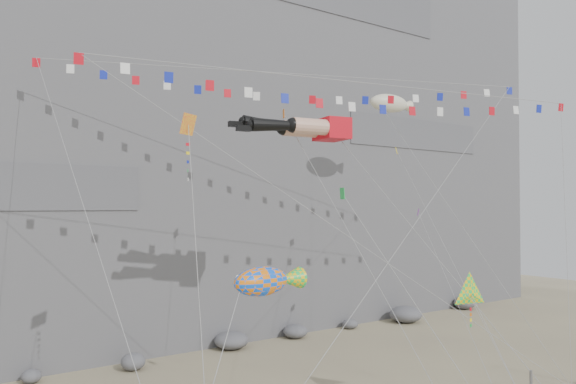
{
  "coord_description": "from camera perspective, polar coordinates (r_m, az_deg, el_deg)",
  "views": [
    {
      "loc": [
        -21.37,
        -20.06,
        10.8
      ],
      "look_at": [
        -0.49,
        9.0,
        11.68
      ],
      "focal_mm": 35.0,
      "sensor_mm": 36.0,
      "label": 1
    }
  ],
  "objects": [
    {
      "name": "fish_windsock",
      "position": [
        23.97,
        -2.73,
        -9.09
      ],
      "size": [
        8.7,
        5.64,
        11.15
      ],
      "color": "orange",
      "rests_on": "ground"
    },
    {
      "name": "small_kite_d",
      "position": [
        40.39,
        11.22,
        3.62
      ],
      "size": [
        4.94,
        13.68,
        20.13
      ],
      "color": "yellow",
      "rests_on": "ground"
    },
    {
      "name": "flag_banner_upper",
      "position": [
        38.21,
        1.08,
        11.86
      ],
      "size": [
        30.29,
        19.45,
        27.72
      ],
      "color": "red",
      "rests_on": "ground"
    },
    {
      "name": "small_kite_c",
      "position": [
        27.13,
        5.73,
        -0.45
      ],
      "size": [
        3.11,
        9.0,
        14.29
      ],
      "color": "green",
      "rests_on": "ground"
    },
    {
      "name": "delta_kite",
      "position": [
        29.73,
        18.11,
        -9.79
      ],
      "size": [
        2.21,
        5.26,
        8.3
      ],
      "color": "yellow",
      "rests_on": "ground"
    },
    {
      "name": "cliff",
      "position": [
        58.04,
        -13.3,
        12.78
      ],
      "size": [
        80.0,
        28.0,
        50.0
      ],
      "primitive_type": "cube",
      "color": "slate",
      "rests_on": "ground"
    },
    {
      "name": "talus_boulders",
      "position": [
        43.97,
        -5.77,
        -14.82
      ],
      "size": [
        60.0,
        3.0,
        1.2
      ],
      "primitive_type": null,
      "color": "slate",
      "rests_on": "ground"
    },
    {
      "name": "flag_banner_lower",
      "position": [
        33.84,
        8.11,
        10.86
      ],
      "size": [
        31.24,
        9.95,
        21.62
      ],
      "color": "red",
      "rests_on": "ground"
    },
    {
      "name": "harlequin_kite",
      "position": [
        24.98,
        -10.09,
        6.68
      ],
      "size": [
        2.89,
        6.92,
        15.65
      ],
      "color": "red",
      "rests_on": "ground"
    },
    {
      "name": "small_kite_b",
      "position": [
        39.51,
        13.21,
        -2.31
      ],
      "size": [
        6.77,
        11.74,
        16.35
      ],
      "color": "purple",
      "rests_on": "ground"
    },
    {
      "name": "blimp_windsock",
      "position": [
        45.54,
        10.23,
        8.82
      ],
      "size": [
        4.49,
        14.66,
        23.33
      ],
      "color": "beige",
      "rests_on": "ground"
    },
    {
      "name": "legs_kite",
      "position": [
        31.78,
        1.52,
        6.54
      ],
      "size": [
        9.39,
        15.72,
        20.72
      ],
      "rotation": [
        0.0,
        0.0,
        -0.17
      ],
      "color": "red",
      "rests_on": "ground"
    },
    {
      "name": "small_kite_a",
      "position": [
        33.36,
        -0.18,
        7.47
      ],
      "size": [
        1.13,
        14.2,
        21.14
      ],
      "color": "#D96112",
      "rests_on": "ground"
    }
  ]
}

